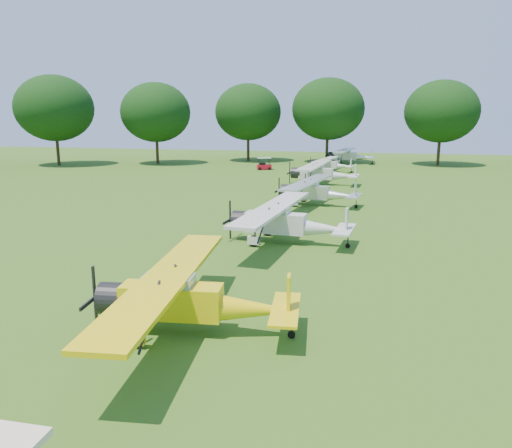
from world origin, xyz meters
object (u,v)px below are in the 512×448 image
(aircraft_2, at_px, (187,296))
(aircraft_6, at_px, (330,164))
(aircraft_7, at_px, (349,155))
(aircraft_4, at_px, (315,190))
(aircraft_3, at_px, (285,220))
(golf_cart, at_px, (264,166))
(aircraft_5, at_px, (321,172))

(aircraft_2, bearing_deg, aircraft_6, 83.42)
(aircraft_6, relative_size, aircraft_7, 0.80)
(aircraft_4, xyz_separation_m, aircraft_6, (-1.39, 25.55, -0.19))
(aircraft_4, bearing_deg, aircraft_2, -84.33)
(aircraft_3, xyz_separation_m, golf_cart, (-10.24, 38.52, -0.80))
(aircraft_4, bearing_deg, golf_cart, 119.60)
(aircraft_7, bearing_deg, aircraft_3, -84.80)
(aircraft_5, distance_m, aircraft_6, 12.97)
(aircraft_4, bearing_deg, aircraft_3, -82.55)
(aircraft_3, relative_size, golf_cart, 5.43)
(aircraft_4, relative_size, aircraft_7, 0.94)
(aircraft_2, distance_m, aircraft_5, 38.00)
(aircraft_2, xyz_separation_m, aircraft_3, (0.87, 12.72, 0.05))
(aircraft_3, relative_size, aircraft_5, 0.98)
(aircraft_7, distance_m, golf_cart, 15.88)
(aircraft_3, distance_m, aircraft_6, 38.26)
(aircraft_5, height_order, aircraft_6, aircraft_5)
(aircraft_3, xyz_separation_m, aircraft_7, (0.32, 50.35, -0.01))
(aircraft_4, relative_size, aircraft_6, 1.18)
(aircraft_3, bearing_deg, aircraft_2, -89.92)
(aircraft_3, bearing_deg, aircraft_5, 96.13)
(aircraft_5, bearing_deg, aircraft_4, -82.10)
(aircraft_6, bearing_deg, aircraft_2, -80.86)
(aircraft_6, distance_m, aircraft_7, 12.23)
(aircraft_4, bearing_deg, aircraft_5, 102.47)
(aircraft_3, height_order, aircraft_6, aircraft_3)
(aircraft_4, distance_m, aircraft_7, 37.67)
(aircraft_5, bearing_deg, aircraft_6, 94.88)
(aircraft_2, bearing_deg, aircraft_4, 80.78)
(aircraft_2, bearing_deg, aircraft_7, 81.85)
(aircraft_4, distance_m, aircraft_6, 25.58)
(aircraft_3, xyz_separation_m, aircraft_5, (-0.94, 25.28, 0.02))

